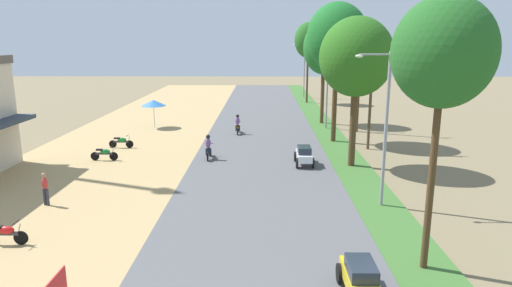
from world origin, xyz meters
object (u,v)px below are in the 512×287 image
parked_motorbike_third (121,141)px  car_sedan_yellow (360,277)px  median_tree_fourth (324,48)px  utility_pole_far (360,75)px  parked_motorbike_nearest (5,233)px  car_sedan_white (304,155)px  motorbike_foreground_rider (208,147)px  motorbike_ahead_second (238,125)px  parked_motorbike_second (105,153)px  vendor_umbrella (153,103)px  streetlamp_mid (327,83)px  median_tree_third (337,37)px  median_tree_second (356,58)px  streetlamp_near (387,118)px  utility_pole_near (371,91)px  pedestrian_on_shoulder (45,187)px  median_tree_fifth (308,40)px  streetlamp_far (304,66)px  median_tree_nearest (443,54)px

parked_motorbike_third → car_sedan_yellow: car_sedan_yellow is taller
median_tree_fourth → utility_pole_far: median_tree_fourth is taller
parked_motorbike_nearest → car_sedan_white: (12.55, 11.49, 0.19)m
motorbike_foreground_rider → motorbike_ahead_second: bearing=79.6°
parked_motorbike_second → vendor_umbrella: bearing=86.9°
median_tree_fourth → streetlamp_mid: median_tree_fourth is taller
parked_motorbike_second → median_tree_third: (15.93, 6.02, 7.43)m
parked_motorbike_third → median_tree_fourth: (16.01, 10.35, 6.55)m
parked_motorbike_nearest → median_tree_second: bearing=36.4°
median_tree_fourth → motorbike_ahead_second: median_tree_fourth is taller
utility_pole_far → car_sedan_yellow: size_ratio=4.15×
streetlamp_near → car_sedan_yellow: 9.11m
median_tree_second → median_tree_third: median_tree_third is taller
parked_motorbike_nearest → utility_pole_far: 29.08m
median_tree_third → utility_pole_near: 4.95m
median_tree_fourth → streetlamp_mid: size_ratio=1.36×
parked_motorbike_nearest → motorbike_ahead_second: bearing=69.6°
parked_motorbike_nearest → pedestrian_on_shoulder: (-0.43, 4.22, 0.41)m
median_tree_fourth → motorbike_foreground_rider: (-9.24, -13.42, -6.25)m
pedestrian_on_shoulder → parked_motorbike_nearest: bearing=-84.2°
parked_motorbike_third → utility_pole_far: 20.11m
vendor_umbrella → utility_pole_near: utility_pole_near is taller
median_tree_fifth → car_sedan_white: median_tree_fifth is taller
median_tree_fourth → streetlamp_far: median_tree_fourth is taller
median_tree_second → streetlamp_near: (0.09, -6.94, -2.50)m
motorbike_foreground_rider → median_tree_second: bearing=-8.7°
median_tree_fourth → streetlamp_far: size_ratio=1.30×
median_tree_fourth → car_sedan_white: size_ratio=4.23×
median_tree_nearest → utility_pole_near: median_tree_nearest is taller
median_tree_fifth → motorbike_foreground_rider: median_tree_fifth is taller
utility_pole_far → median_tree_nearest: bearing=-96.1°
parked_motorbike_second → parked_motorbike_third: same height
parked_motorbike_third → median_tree_second: 17.72m
motorbike_foreground_rider → vendor_umbrella: bearing=119.7°
vendor_umbrella → motorbike_ahead_second: vendor_umbrella is taller
pedestrian_on_shoulder → utility_pole_near: utility_pole_near is taller
parked_motorbike_second → streetlamp_near: size_ratio=0.25×
median_tree_nearest → streetlamp_mid: size_ratio=1.30×
car_sedan_white → motorbike_foreground_rider: size_ratio=1.26×
parked_motorbike_second → car_sedan_white: size_ratio=0.80×
car_sedan_yellow → motorbike_foreground_rider: bearing=112.0°
utility_pole_far → motorbike_foreground_rider: utility_pole_far is taller
parked_motorbike_nearest → car_sedan_yellow: (12.92, -3.45, 0.19)m
median_tree_nearest → median_tree_third: bearing=90.3°
median_tree_second → streetlamp_near: bearing=-89.3°
median_tree_fourth → utility_pole_far: size_ratio=1.02×
median_tree_second → median_tree_third: size_ratio=0.87×
median_tree_nearest → streetlamp_mid: bearing=89.8°
median_tree_nearest → car_sedan_white: 14.91m
pedestrian_on_shoulder → car_sedan_yellow: pedestrian_on_shoulder is taller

